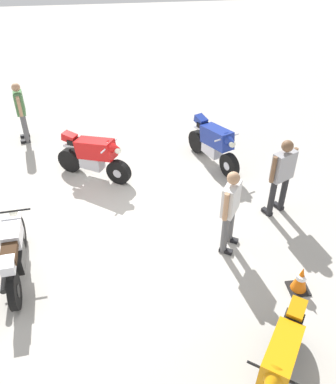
{
  "coord_description": "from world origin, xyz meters",
  "views": [
    {
      "loc": [
        -6.83,
        -0.33,
        5.72
      ],
      "look_at": [
        -0.24,
        -1.14,
        0.75
      ],
      "focal_mm": 38.44,
      "sensor_mm": 36.0,
      "label": 1
    }
  ],
  "objects_px": {
    "motorcycle_silver_cruiser": "(15,253)",
    "motorcycle_blue_sportbike": "(214,143)",
    "motorcycle_orange_sportbike": "(280,360)",
    "person_in_white_shirt": "(230,206)",
    "motorcycle_red_sportbike": "(93,155)",
    "person_in_green_shirt": "(21,109)",
    "person_in_gray_shirt": "(282,173)",
    "traffic_cone": "(301,279)"
  },
  "relations": [
    {
      "from": "motorcycle_silver_cruiser",
      "to": "motorcycle_blue_sportbike",
      "type": "bearing_deg",
      "value": -58.43
    },
    {
      "from": "motorcycle_silver_cruiser",
      "to": "motorcycle_orange_sportbike",
      "type": "bearing_deg",
      "value": -128.79
    },
    {
      "from": "person_in_white_shirt",
      "to": "motorcycle_red_sportbike",
      "type": "bearing_deg",
      "value": 166.01
    },
    {
      "from": "motorcycle_red_sportbike",
      "to": "person_in_green_shirt",
      "type": "height_order",
      "value": "person_in_green_shirt"
    },
    {
      "from": "motorcycle_blue_sportbike",
      "to": "person_in_gray_shirt",
      "type": "xyz_separation_m",
      "value": [
        -2.09,
        -0.93,
        0.43
      ]
    },
    {
      "from": "motorcycle_red_sportbike",
      "to": "person_in_gray_shirt",
      "type": "xyz_separation_m",
      "value": [
        -1.86,
        -3.9,
        0.43
      ]
    },
    {
      "from": "person_in_green_shirt",
      "to": "person_in_gray_shirt",
      "type": "height_order",
      "value": "person_in_gray_shirt"
    },
    {
      "from": "motorcycle_red_sportbike",
      "to": "motorcycle_silver_cruiser",
      "type": "distance_m",
      "value": 3.28
    },
    {
      "from": "motorcycle_orange_sportbike",
      "to": "motorcycle_red_sportbike",
      "type": "distance_m",
      "value": 6.17
    },
    {
      "from": "motorcycle_silver_cruiser",
      "to": "traffic_cone",
      "type": "relative_size",
      "value": 3.95
    },
    {
      "from": "motorcycle_blue_sportbike",
      "to": "person_in_gray_shirt",
      "type": "distance_m",
      "value": 2.33
    },
    {
      "from": "motorcycle_blue_sportbike",
      "to": "motorcycle_red_sportbike",
      "type": "xyz_separation_m",
      "value": [
        -0.23,
        2.97,
        0.0
      ]
    },
    {
      "from": "motorcycle_blue_sportbike",
      "to": "person_in_gray_shirt",
      "type": "bearing_deg",
      "value": 0.56
    },
    {
      "from": "motorcycle_silver_cruiser",
      "to": "person_in_green_shirt",
      "type": "bearing_deg",
      "value": 1.4
    },
    {
      "from": "motorcycle_blue_sportbike",
      "to": "motorcycle_red_sportbike",
      "type": "relative_size",
      "value": 1.05
    },
    {
      "from": "motorcycle_red_sportbike",
      "to": "person_in_white_shirt",
      "type": "relative_size",
      "value": 1.02
    },
    {
      "from": "person_in_green_shirt",
      "to": "traffic_cone",
      "type": "relative_size",
      "value": 3.1
    },
    {
      "from": "motorcycle_red_sportbike",
      "to": "motorcycle_silver_cruiser",
      "type": "xyz_separation_m",
      "value": [
        -3.01,
        1.32,
        -0.07
      ]
    },
    {
      "from": "motorcycle_silver_cruiser",
      "to": "person_in_gray_shirt",
      "type": "distance_m",
      "value": 5.36
    },
    {
      "from": "motorcycle_orange_sportbike",
      "to": "traffic_cone",
      "type": "height_order",
      "value": "motorcycle_orange_sportbike"
    },
    {
      "from": "motorcycle_silver_cruiser",
      "to": "person_in_gray_shirt",
      "type": "bearing_deg",
      "value": -83.14
    },
    {
      "from": "person_in_gray_shirt",
      "to": "motorcycle_red_sportbike",
      "type": "bearing_deg",
      "value": 37.22
    },
    {
      "from": "motorcycle_orange_sportbike",
      "to": "person_in_gray_shirt",
      "type": "relative_size",
      "value": 0.96
    },
    {
      "from": "motorcycle_red_sportbike",
      "to": "person_in_gray_shirt",
      "type": "height_order",
      "value": "person_in_gray_shirt"
    },
    {
      "from": "person_in_green_shirt",
      "to": "traffic_cone",
      "type": "distance_m",
      "value": 8.23
    },
    {
      "from": "motorcycle_red_sportbike",
      "to": "person_in_green_shirt",
      "type": "xyz_separation_m",
      "value": [
        2.06,
        1.93,
        0.34
      ]
    },
    {
      "from": "motorcycle_orange_sportbike",
      "to": "traffic_cone",
      "type": "distance_m",
      "value": 1.91
    },
    {
      "from": "motorcycle_orange_sportbike",
      "to": "person_in_green_shirt",
      "type": "bearing_deg",
      "value": -114.0
    },
    {
      "from": "motorcycle_blue_sportbike",
      "to": "traffic_cone",
      "type": "relative_size",
      "value": 3.52
    },
    {
      "from": "motorcycle_blue_sportbike",
      "to": "motorcycle_orange_sportbike",
      "type": "height_order",
      "value": "same"
    },
    {
      "from": "motorcycle_red_sportbike",
      "to": "traffic_cone",
      "type": "distance_m",
      "value": 5.39
    },
    {
      "from": "motorcycle_red_sportbike",
      "to": "person_in_gray_shirt",
      "type": "distance_m",
      "value": 4.34
    },
    {
      "from": "motorcycle_blue_sportbike",
      "to": "motorcycle_red_sportbike",
      "type": "bearing_deg",
      "value": -108.96
    },
    {
      "from": "motorcycle_red_sportbike",
      "to": "motorcycle_orange_sportbike",
      "type": "bearing_deg",
      "value": -34.09
    },
    {
      "from": "motorcycle_blue_sportbike",
      "to": "traffic_cone",
      "type": "bearing_deg",
      "value": -14.81
    },
    {
      "from": "motorcycle_blue_sportbike",
      "to": "person_in_white_shirt",
      "type": "relative_size",
      "value": 1.07
    },
    {
      "from": "motorcycle_red_sportbike",
      "to": "traffic_cone",
      "type": "relative_size",
      "value": 3.35
    },
    {
      "from": "motorcycle_orange_sportbike",
      "to": "person_in_gray_shirt",
      "type": "distance_m",
      "value": 3.96
    },
    {
      "from": "person_in_white_shirt",
      "to": "person_in_green_shirt",
      "type": "bearing_deg",
      "value": 166.0
    },
    {
      "from": "motorcycle_blue_sportbike",
      "to": "motorcycle_orange_sportbike",
      "type": "distance_m",
      "value": 5.83
    },
    {
      "from": "person_in_white_shirt",
      "to": "traffic_cone",
      "type": "relative_size",
      "value": 3.3
    },
    {
      "from": "motorcycle_silver_cruiser",
      "to": "motorcycle_red_sportbike",
      "type": "bearing_deg",
      "value": -29.18
    }
  ]
}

